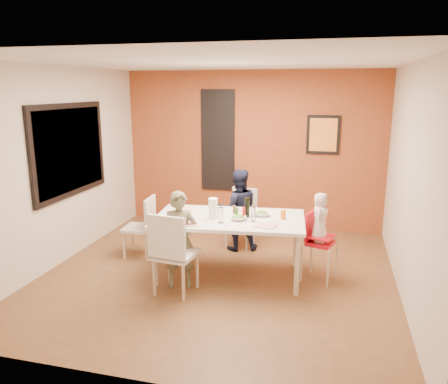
% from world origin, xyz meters
% --- Properties ---
extents(ground, '(4.50, 4.50, 0.00)m').
position_xyz_m(ground, '(0.00, 0.00, 0.00)').
color(ground, brown).
rests_on(ground, ground).
extents(ceiling, '(4.50, 4.50, 0.02)m').
position_xyz_m(ceiling, '(0.00, 0.00, 2.70)').
color(ceiling, silver).
rests_on(ceiling, wall_back).
extents(wall_back, '(4.50, 0.02, 2.70)m').
position_xyz_m(wall_back, '(0.00, 2.25, 1.35)').
color(wall_back, beige).
rests_on(wall_back, ground).
extents(wall_front, '(4.50, 0.02, 2.70)m').
position_xyz_m(wall_front, '(0.00, -2.25, 1.35)').
color(wall_front, beige).
rests_on(wall_front, ground).
extents(wall_left, '(0.02, 4.50, 2.70)m').
position_xyz_m(wall_left, '(-2.25, 0.00, 1.35)').
color(wall_left, beige).
rests_on(wall_left, ground).
extents(wall_right, '(0.02, 4.50, 2.70)m').
position_xyz_m(wall_right, '(2.25, 0.00, 1.35)').
color(wall_right, beige).
rests_on(wall_right, ground).
extents(brick_accent_wall, '(4.50, 0.02, 2.70)m').
position_xyz_m(brick_accent_wall, '(0.00, 2.23, 1.35)').
color(brick_accent_wall, maroon).
rests_on(brick_accent_wall, ground).
extents(picture_window_frame, '(0.05, 1.70, 1.30)m').
position_xyz_m(picture_window_frame, '(-2.22, 0.20, 1.55)').
color(picture_window_frame, black).
rests_on(picture_window_frame, wall_left).
extents(picture_window_pane, '(0.02, 1.55, 1.15)m').
position_xyz_m(picture_window_pane, '(-2.21, 0.20, 1.55)').
color(picture_window_pane, black).
rests_on(picture_window_pane, wall_left).
extents(glassblock_strip, '(0.55, 0.03, 1.70)m').
position_xyz_m(glassblock_strip, '(-0.60, 2.21, 1.50)').
color(glassblock_strip, silver).
rests_on(glassblock_strip, wall_back).
extents(glassblock_surround, '(0.60, 0.03, 1.76)m').
position_xyz_m(glassblock_surround, '(-0.60, 2.21, 1.50)').
color(glassblock_surround, black).
rests_on(glassblock_surround, wall_back).
extents(art_print_frame, '(0.54, 0.03, 0.64)m').
position_xyz_m(art_print_frame, '(1.20, 2.21, 1.65)').
color(art_print_frame, black).
rests_on(art_print_frame, wall_back).
extents(art_print_canvas, '(0.44, 0.01, 0.54)m').
position_xyz_m(art_print_canvas, '(1.20, 2.19, 1.65)').
color(art_print_canvas, '#F49F36').
rests_on(art_print_canvas, wall_back).
extents(dining_table, '(2.00, 1.24, 0.79)m').
position_xyz_m(dining_table, '(0.14, 0.01, 0.72)').
color(dining_table, white).
rests_on(dining_table, ground).
extents(chair_near, '(0.52, 0.52, 1.01)m').
position_xyz_m(chair_near, '(-0.37, -0.69, 0.56)').
color(chair_near, silver).
rests_on(chair_near, ground).
extents(chair_far, '(0.47, 0.47, 0.89)m').
position_xyz_m(chair_far, '(0.06, 1.22, 0.49)').
color(chair_far, white).
rests_on(chair_far, ground).
extents(chair_left, '(0.44, 0.44, 0.88)m').
position_xyz_m(chair_left, '(-1.22, 0.37, 0.49)').
color(chair_left, silver).
rests_on(chair_left, ground).
extents(high_chair, '(0.46, 0.46, 0.89)m').
position_xyz_m(high_chair, '(1.25, 0.17, 0.53)').
color(high_chair, red).
rests_on(high_chair, ground).
extents(child_near, '(0.50, 0.40, 1.20)m').
position_xyz_m(child_near, '(-0.36, -0.44, 0.60)').
color(child_near, '#5E5C43').
rests_on(child_near, ground).
extents(child_far, '(0.72, 0.64, 1.24)m').
position_xyz_m(child_far, '(0.05, 0.98, 0.62)').
color(child_far, black).
rests_on(child_far, ground).
extents(toddler, '(0.24, 0.33, 0.63)m').
position_xyz_m(toddler, '(1.27, 0.16, 0.83)').
color(toddler, beige).
rests_on(toddler, high_chair).
extents(plate_near_left, '(0.26, 0.26, 0.01)m').
position_xyz_m(plate_near_left, '(-0.25, -0.39, 0.80)').
color(plate_near_left, white).
rests_on(plate_near_left, dining_table).
extents(plate_far_mid, '(0.23, 0.23, 0.01)m').
position_xyz_m(plate_far_mid, '(0.21, 0.38, 0.80)').
color(plate_far_mid, white).
rests_on(plate_far_mid, dining_table).
extents(plate_near_right, '(0.28, 0.28, 0.01)m').
position_xyz_m(plate_near_right, '(0.65, -0.22, 0.80)').
color(plate_near_right, white).
rests_on(plate_near_right, dining_table).
extents(plate_far_left, '(0.24, 0.24, 0.01)m').
position_xyz_m(plate_far_left, '(-0.54, 0.26, 0.80)').
color(plate_far_left, white).
rests_on(plate_far_left, dining_table).
extents(salad_bowl_a, '(0.24, 0.24, 0.05)m').
position_xyz_m(salad_bowl_a, '(0.28, -0.06, 0.82)').
color(salad_bowl_a, white).
rests_on(salad_bowl_a, dining_table).
extents(salad_bowl_b, '(0.25, 0.25, 0.05)m').
position_xyz_m(salad_bowl_b, '(0.54, 0.19, 0.82)').
color(salad_bowl_b, white).
rests_on(salad_bowl_b, dining_table).
extents(wine_bottle, '(0.07, 0.07, 0.25)m').
position_xyz_m(wine_bottle, '(0.36, 0.10, 0.92)').
color(wine_bottle, black).
rests_on(wine_bottle, dining_table).
extents(wine_glass_a, '(0.07, 0.07, 0.19)m').
position_xyz_m(wine_glass_a, '(0.09, -0.21, 0.89)').
color(wine_glass_a, white).
rests_on(wine_glass_a, dining_table).
extents(wine_glass_b, '(0.06, 0.06, 0.18)m').
position_xyz_m(wine_glass_b, '(0.46, -0.06, 0.88)').
color(wine_glass_b, silver).
rests_on(wine_glass_b, dining_table).
extents(paper_towel_roll, '(0.12, 0.12, 0.26)m').
position_xyz_m(paper_towel_roll, '(-0.05, -0.07, 0.92)').
color(paper_towel_roll, white).
rests_on(paper_towel_roll, dining_table).
extents(condiment_red, '(0.04, 0.04, 0.15)m').
position_xyz_m(condiment_red, '(0.33, 0.02, 0.86)').
color(condiment_red, red).
rests_on(condiment_red, dining_table).
extents(condiment_green, '(0.04, 0.04, 0.15)m').
position_xyz_m(condiment_green, '(0.24, -0.01, 0.86)').
color(condiment_green, '#307727').
rests_on(condiment_green, dining_table).
extents(condiment_brown, '(0.04, 0.04, 0.15)m').
position_xyz_m(condiment_brown, '(0.19, 0.07, 0.86)').
color(condiment_brown, brown).
rests_on(condiment_brown, dining_table).
extents(sippy_cup, '(0.07, 0.07, 0.11)m').
position_xyz_m(sippy_cup, '(0.82, 0.11, 0.85)').
color(sippy_cup, orange).
rests_on(sippy_cup, dining_table).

